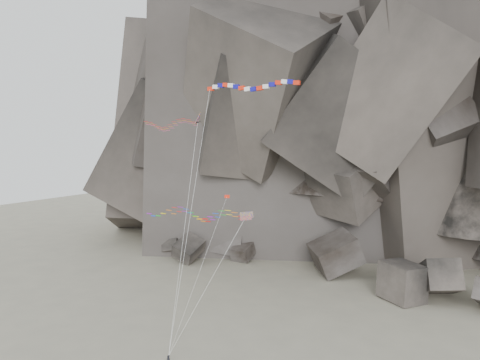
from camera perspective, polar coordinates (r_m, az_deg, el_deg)
The scene contains 7 objects.
ground at distance 58.93m, azimuth -6.14°, elevation -19.45°, with size 260.00×260.00×0.00m, color gray.
headland at distance 119.56m, azimuth 13.40°, elevation 13.32°, with size 110.00×70.00×84.00m, color #504842, non-canonical shape.
boulder_field at distance 87.64m, azimuth 5.86°, elevation -9.62°, with size 71.93×18.92×8.82m.
delta_kite at distance 57.31m, azimuth -8.79°, elevation 6.76°, with size 9.16×8.16×26.13m.
banner_kite at distance 53.18m, azimuth 1.31°, elevation 11.22°, with size 11.33×9.24×29.40m.
parafoil_kite at distance 52.51m, azimuth -6.00°, elevation -4.05°, with size 14.84×4.85×15.51m.
pennant_kite at distance 53.17m, azimuth -2.83°, elevation -5.29°, with size 3.08×7.86×16.56m.
Camera 1 is at (30.33, -44.29, 24.31)m, focal length 35.00 mm.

